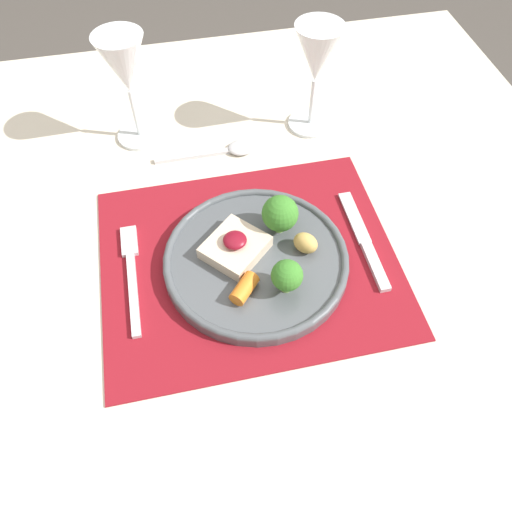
% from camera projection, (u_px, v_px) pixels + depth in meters
% --- Properties ---
extents(ground_plane, '(8.00, 8.00, 0.00)m').
position_uv_depth(ground_plane, '(252.00, 425.00, 1.37)').
color(ground_plane, '#4C4742').
extents(dining_table, '(1.20, 1.23, 0.78)m').
position_uv_depth(dining_table, '(250.00, 293.00, 0.82)').
color(dining_table, beige).
rests_on(dining_table, ground_plane).
extents(placemat, '(0.43, 0.36, 0.00)m').
position_uv_depth(placemat, '(249.00, 260.00, 0.74)').
color(placemat, maroon).
rests_on(placemat, dining_table).
extents(dinner_plate, '(0.27, 0.27, 0.08)m').
position_uv_depth(dinner_plate, '(258.00, 256.00, 0.72)').
color(dinner_plate, '#4C5156').
rests_on(dinner_plate, placemat).
extents(fork, '(0.02, 0.19, 0.01)m').
position_uv_depth(fork, '(132.00, 270.00, 0.72)').
color(fork, silver).
rests_on(fork, placemat).
extents(knife, '(0.02, 0.19, 0.01)m').
position_uv_depth(knife, '(366.00, 245.00, 0.75)').
color(knife, silver).
rests_on(knife, placemat).
extents(spoon, '(0.18, 0.04, 0.01)m').
position_uv_depth(spoon, '(228.00, 150.00, 0.88)').
color(spoon, silver).
rests_on(spoon, dining_table).
extents(wine_glass_near, '(0.08, 0.08, 0.19)m').
position_uv_depth(wine_glass_near, '(317.00, 59.00, 0.82)').
color(wine_glass_near, white).
rests_on(wine_glass_near, dining_table).
extents(wine_glass_far, '(0.08, 0.08, 0.19)m').
position_uv_depth(wine_glass_far, '(125.00, 69.00, 0.80)').
color(wine_glass_far, white).
rests_on(wine_glass_far, dining_table).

